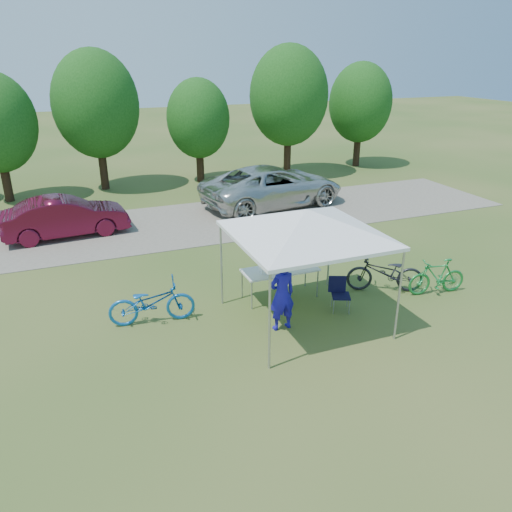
{
  "coord_description": "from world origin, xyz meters",
  "views": [
    {
      "loc": [
        -4.84,
        -9.2,
        5.87
      ],
      "look_at": [
        -0.39,
        2.0,
        0.93
      ],
      "focal_mm": 35.0,
      "sensor_mm": 36.0,
      "label": 1
    }
  ],
  "objects": [
    {
      "name": "ground",
      "position": [
        0.0,
        0.0,
        0.0
      ],
      "size": [
        100.0,
        100.0,
        0.0
      ],
      "primitive_type": "plane",
      "color": "#2D5119",
      "rests_on": "ground"
    },
    {
      "name": "gravel_strip",
      "position": [
        0.0,
        8.0,
        0.01
      ],
      "size": [
        24.0,
        5.0,
        0.02
      ],
      "primitive_type": "cube",
      "color": "gray",
      "rests_on": "ground"
    },
    {
      "name": "canopy",
      "position": [
        0.0,
        0.0,
        2.65
      ],
      "size": [
        4.53,
        4.53,
        3.0
      ],
      "color": "#A5A5AA",
      "rests_on": "ground"
    },
    {
      "name": "treeline",
      "position": [
        -0.29,
        14.05,
        3.53
      ],
      "size": [
        24.89,
        4.28,
        6.3
      ],
      "color": "#382314",
      "rests_on": "ground"
    },
    {
      "name": "folding_table",
      "position": [
        -0.02,
        1.29,
        0.74
      ],
      "size": [
        1.91,
        0.8,
        0.79
      ],
      "color": "white",
      "rests_on": "ground"
    },
    {
      "name": "folding_chair",
      "position": [
        1.06,
        0.18,
        0.49
      ],
      "size": [
        0.56,
        0.59,
        0.84
      ],
      "rotation": [
        0.0,
        0.0,
        -0.41
      ],
      "color": "black",
      "rests_on": "ground"
    },
    {
      "name": "cooler",
      "position": [
        -0.36,
        1.29,
        0.94
      ],
      "size": [
        0.43,
        0.29,
        0.31
      ],
      "color": "white",
      "rests_on": "folding_table"
    },
    {
      "name": "ice_cream_cup",
      "position": [
        0.52,
        1.24,
        0.82
      ],
      "size": [
        0.08,
        0.08,
        0.06
      ],
      "primitive_type": "cylinder",
      "color": "gold",
      "rests_on": "folding_table"
    },
    {
      "name": "cyclist",
      "position": [
        -0.62,
        -0.16,
        0.86
      ],
      "size": [
        0.66,
        0.46,
        1.72
      ],
      "primitive_type": "imported",
      "rotation": [
        0.0,
        0.0,
        3.22
      ],
      "color": "#1B15AA",
      "rests_on": "ground"
    },
    {
      "name": "bike_blue",
      "position": [
        -3.3,
        1.21,
        0.52
      ],
      "size": [
        2.04,
        0.92,
        1.04
      ],
      "primitive_type": "imported",
      "rotation": [
        0.0,
        0.0,
        1.45
      ],
      "color": "#135CA7",
      "rests_on": "ground"
    },
    {
      "name": "bike_green",
      "position": [
        3.87,
        -0.01,
        0.48
      ],
      "size": [
        1.63,
        0.69,
        0.95
      ],
      "primitive_type": "imported",
      "rotation": [
        0.0,
        0.0,
        -1.73
      ],
      "color": "#1D8338",
      "rests_on": "ground"
    },
    {
      "name": "bike_dark",
      "position": [
        2.69,
        0.6,
        0.52
      ],
      "size": [
        2.09,
        1.47,
        1.04
      ],
      "primitive_type": "imported",
      "rotation": [
        0.0,
        0.0,
        -2.01
      ],
      "color": "black",
      "rests_on": "ground"
    },
    {
      "name": "minivan",
      "position": [
        3.09,
        8.9,
        0.84
      ],
      "size": [
        6.26,
        3.64,
        1.64
      ],
      "primitive_type": "imported",
      "rotation": [
        0.0,
        0.0,
        1.73
      ],
      "color": "silver",
      "rests_on": "gravel_strip"
    },
    {
      "name": "sedan",
      "position": [
        -4.89,
        8.18,
        0.69
      ],
      "size": [
        4.2,
        1.75,
        1.35
      ],
      "primitive_type": "imported",
      "rotation": [
        0.0,
        0.0,
        1.65
      ],
      "color": "#550E23",
      "rests_on": "gravel_strip"
    }
  ]
}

